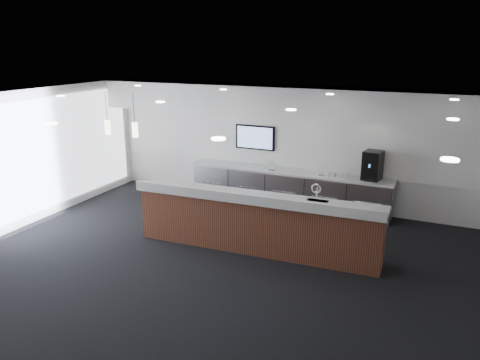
% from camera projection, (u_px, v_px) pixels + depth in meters
% --- Properties ---
extents(ground, '(10.00, 10.00, 0.00)m').
position_uv_depth(ground, '(223.00, 268.00, 8.55)').
color(ground, black).
rests_on(ground, ground).
extents(ceiling, '(10.00, 8.00, 0.02)m').
position_uv_depth(ceiling, '(222.00, 104.00, 7.70)').
color(ceiling, black).
rests_on(ceiling, back_wall).
extents(back_wall, '(10.00, 0.02, 3.00)m').
position_uv_depth(back_wall, '(294.00, 146.00, 11.63)').
color(back_wall, white).
rests_on(back_wall, ground).
extents(left_wall, '(0.02, 8.00, 3.00)m').
position_uv_depth(left_wall, '(15.00, 162.00, 10.09)').
color(left_wall, white).
rests_on(left_wall, ground).
extents(soffit_bulkhead, '(10.00, 0.90, 0.70)m').
position_uv_depth(soffit_bulkhead, '(289.00, 101.00, 10.91)').
color(soffit_bulkhead, white).
rests_on(soffit_bulkhead, back_wall).
extents(alcove_panel, '(9.80, 0.06, 1.40)m').
position_uv_depth(alcove_panel, '(293.00, 142.00, 11.57)').
color(alcove_panel, white).
rests_on(alcove_panel, back_wall).
extents(window_blinds_wall, '(0.04, 7.36, 2.55)m').
position_uv_depth(window_blinds_wall, '(16.00, 162.00, 10.08)').
color(window_blinds_wall, silver).
rests_on(window_blinds_wall, left_wall).
extents(back_credenza, '(5.06, 0.66, 0.95)m').
position_uv_depth(back_credenza, '(288.00, 189.00, 11.60)').
color(back_credenza, '#989AA0').
rests_on(back_credenza, ground).
extents(wall_tv, '(1.05, 0.08, 0.62)m').
position_uv_depth(wall_tv, '(255.00, 137.00, 11.89)').
color(wall_tv, black).
rests_on(wall_tv, back_wall).
extents(pendant_left, '(0.12, 0.12, 0.30)m').
position_uv_depth(pendant_left, '(134.00, 130.00, 9.56)').
color(pendant_left, '#FFECC6').
rests_on(pendant_left, ceiling).
extents(pendant_right, '(0.12, 0.12, 0.30)m').
position_uv_depth(pendant_right, '(107.00, 128.00, 9.83)').
color(pendant_right, '#FFECC6').
rests_on(pendant_right, ceiling).
extents(ceiling_can_lights, '(7.00, 5.00, 0.02)m').
position_uv_depth(ceiling_can_lights, '(222.00, 106.00, 7.71)').
color(ceiling_can_lights, white).
rests_on(ceiling_can_lights, ceiling).
extents(service_counter, '(4.95, 1.03, 1.49)m').
position_uv_depth(service_counter, '(257.00, 222.00, 9.18)').
color(service_counter, '#482218').
rests_on(service_counter, ground).
extents(coffee_machine, '(0.45, 0.54, 0.67)m').
position_uv_depth(coffee_machine, '(373.00, 165.00, 10.63)').
color(coffee_machine, black).
rests_on(coffee_machine, back_credenza).
extents(info_sign_left, '(0.18, 0.04, 0.24)m').
position_uv_depth(info_sign_left, '(271.00, 165.00, 11.49)').
color(info_sign_left, white).
rests_on(info_sign_left, back_credenza).
extents(info_sign_right, '(0.20, 0.06, 0.27)m').
position_uv_depth(info_sign_right, '(323.00, 170.00, 11.00)').
color(info_sign_right, white).
rests_on(info_sign_right, back_credenza).
extents(cup_0, '(0.11, 0.11, 0.10)m').
position_uv_depth(cup_0, '(346.00, 176.00, 10.82)').
color(cup_0, white).
rests_on(cup_0, back_credenza).
extents(cup_1, '(0.15, 0.15, 0.10)m').
position_uv_depth(cup_1, '(340.00, 175.00, 10.87)').
color(cup_1, white).
rests_on(cup_1, back_credenza).
extents(cup_2, '(0.13, 0.13, 0.10)m').
position_uv_depth(cup_2, '(334.00, 175.00, 10.93)').
color(cup_2, white).
rests_on(cup_2, back_credenza).
extents(cup_3, '(0.14, 0.14, 0.10)m').
position_uv_depth(cup_3, '(328.00, 174.00, 10.98)').
color(cup_3, white).
rests_on(cup_3, back_credenza).
extents(cup_4, '(0.15, 0.15, 0.10)m').
position_uv_depth(cup_4, '(323.00, 173.00, 11.04)').
color(cup_4, white).
rests_on(cup_4, back_credenza).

